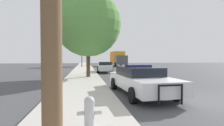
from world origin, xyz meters
TOP-DOWN VIEW (x-y plane):
  - ground_plane at (0.00, 0.00)m, footprint 110.00×110.00m
  - sidewalk_left at (-5.10, 0.00)m, footprint 3.00×110.00m
  - police_car at (-2.23, 1.65)m, footprint 2.39×5.51m
  - fire_hydrant at (-4.85, -2.58)m, footprint 0.58×0.25m
  - traffic_light at (-3.97, 25.80)m, footprint 3.97×0.35m
  - car_background_midblock at (-2.50, 14.71)m, footprint 2.11×4.03m
  - box_truck at (2.40, 31.59)m, footprint 2.82×7.30m
  - tree_sidewalk_far at (-4.17, 32.05)m, footprint 4.79×4.79m
  - tree_sidewalk_near at (-4.63, 8.88)m, footprint 5.82×5.82m

SIDE VIEW (x-z plane):
  - ground_plane at x=0.00m, z-range 0.00..0.00m
  - sidewalk_left at x=-5.10m, z-range 0.00..0.13m
  - fire_hydrant at x=-4.85m, z-range 0.15..0.91m
  - car_background_midblock at x=-2.50m, z-range 0.06..1.38m
  - police_car at x=-2.23m, z-range 0.01..1.44m
  - box_truck at x=2.40m, z-range 0.10..3.33m
  - traffic_light at x=-3.97m, z-range 1.30..7.05m
  - tree_sidewalk_far at x=-4.17m, z-range 1.24..8.26m
  - tree_sidewalk_near at x=-4.63m, z-range 1.02..8.62m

